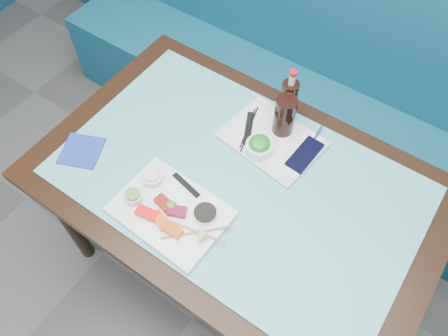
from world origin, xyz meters
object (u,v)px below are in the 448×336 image
Objects in this scene: blue_napkin at (82,151)px; booth_bench at (327,104)px; cola_bottle_body at (288,101)px; seaweed_bowl at (259,148)px; sashimi_plate at (171,211)px; serving_tray at (272,139)px; cola_glass at (284,116)px; dining_table at (237,193)px.

booth_bench is at bearing 63.45° from blue_napkin.
cola_bottle_body is 1.25× the size of blue_napkin.
seaweed_bowl is 0.56× the size of cola_bottle_body.
cola_bottle_body is (-0.01, 0.20, 0.06)m from seaweed_bowl.
seaweed_bowl is (0.11, 0.37, 0.02)m from sashimi_plate.
blue_napkin is (-0.54, -0.43, -0.00)m from serving_tray.
seaweed_bowl is at bearing -98.75° from cola_glass.
cola_bottle_body is at bearing -90.74° from booth_bench.
booth_bench reaches higher than cola_glass.
serving_tray is (0.01, 0.21, 0.10)m from dining_table.
dining_table is at bearing -89.71° from seaweed_bowl.
blue_napkin is at bearing -145.95° from seaweed_bowl.
serving_tray is 0.10m from cola_glass.
serving_tray reaches higher than blue_napkin.
cola_bottle_body reaches higher than seaweed_bowl.
seaweed_bowl is at bearing 34.05° from blue_napkin.
cola_glass is (0.13, 0.50, 0.08)m from sashimi_plate.
seaweed_bowl is 0.61× the size of cola_glass.
dining_table is 8.74× the size of cola_glass.
sashimi_plate is (-0.11, -0.23, 0.10)m from dining_table.
serving_tray is at bearing 82.41° from seaweed_bowl.
serving_tray is 2.15× the size of cola_glass.
seaweed_bowl is at bearing -88.36° from cola_bottle_body.
booth_bench reaches higher than dining_table.
blue_napkin is at bearing -138.40° from cola_glass.
dining_table is (0.00, -0.84, 0.29)m from booth_bench.
sashimi_plate reaches higher than serving_tray.
cola_glass reaches higher than sashimi_plate.
cola_glass is 0.08m from cola_bottle_body.
seaweed_bowl is at bearing -90.06° from booth_bench.
serving_tray is (0.01, -0.63, 0.39)m from booth_bench.
serving_tray is at bearing -100.30° from cola_glass.
sashimi_plate is at bearing -1.73° from blue_napkin.
cola_bottle_body reaches higher than sashimi_plate.
cola_glass is at bearing 41.60° from blue_napkin.
booth_bench reaches higher than seaweed_bowl.
cola_glass is at bearing -70.50° from cola_bottle_body.
serving_tray is at bearing -82.96° from cola_bottle_body.
dining_table is at bearing -94.15° from cola_glass.
cola_bottle_body is (-0.03, 0.07, -0.01)m from cola_glass.
dining_table is 0.18m from seaweed_bowl.
cola_glass is 0.91× the size of cola_bottle_body.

